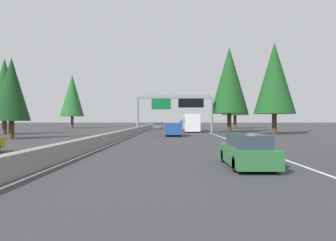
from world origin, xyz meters
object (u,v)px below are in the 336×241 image
object	(u,v)px
minivan_mid_center	(173,129)
conifer_left_foreground	(11,89)
conifer_right_near	(274,78)
conifer_left_mid	(72,96)
bus_near_right	(191,122)
conifer_right_far	(235,91)
sedan_far_left	(247,152)
conifer_right_mid	(229,80)
pickup_far_center	(182,123)
sign_gantry_overhead	(176,103)
conifer_left_near	(5,88)
sedan_mid_left	(157,126)

from	to	relation	value
minivan_mid_center	conifer_left_foreground	distance (m)	19.68
conifer_right_near	conifer_left_mid	world-z (taller)	conifer_right_near
minivan_mid_center	conifer_left_mid	size ratio (longest dim) A/B	0.37
bus_near_right	conifer_right_far	size ratio (longest dim) A/B	0.77
sedan_far_left	bus_near_right	xyz separation A→B (m)	(40.09, 0.16, 1.03)
conifer_right_mid	conifer_left_foreground	xyz separation A→B (m)	(-18.25, 27.81, -3.40)
pickup_far_center	conifer_right_near	xyz separation A→B (m)	(-57.96, -11.81, 7.41)
conifer_left_mid	sign_gantry_overhead	bearing A→B (deg)	-134.98
conifer_right_mid	conifer_left_mid	bearing A→B (deg)	55.70
pickup_far_center	conifer_right_far	distance (m)	33.10
minivan_mid_center	conifer_left_mid	xyz separation A→B (m)	(36.43, 25.85, 7.36)
bus_near_right	pickup_far_center	xyz separation A→B (m)	(48.81, -0.12, -0.80)
conifer_left_near	conifer_left_foreground	bearing A→B (deg)	-146.87
conifer_left_mid	sedan_far_left	bearing A→B (deg)	-154.78
conifer_left_foreground	conifer_left_mid	size ratio (longest dim) A/B	0.67
conifer_right_near	bus_near_right	bearing A→B (deg)	52.53
sedan_mid_left	conifer_left_near	world-z (taller)	conifer_left_near
conifer_left_near	sedan_mid_left	bearing A→B (deg)	-39.21
conifer_right_near	sedan_mid_left	bearing A→B (deg)	37.82
conifer_right_near	conifer_left_mid	size ratio (longest dim) A/B	1.00
sign_gantry_overhead	minivan_mid_center	world-z (taller)	sign_gantry_overhead
sign_gantry_overhead	conifer_right_mid	xyz separation A→B (m)	(2.01, -9.25, 4.03)
bus_near_right	sign_gantry_overhead	bearing A→B (deg)	148.29
conifer_right_mid	conifer_left_foreground	bearing A→B (deg)	123.27
bus_near_right	conifer_left_mid	size ratio (longest dim) A/B	0.84
sedan_far_left	conifer_left_near	distance (m)	41.02
bus_near_right	conifer_right_far	xyz separation A→B (m)	(19.00, -11.97, 7.33)
conifer_left_foreground	conifer_right_mid	bearing A→B (deg)	-56.73
pickup_far_center	conifer_left_near	world-z (taller)	conifer_left_near
pickup_far_center	minivan_mid_center	bearing A→B (deg)	177.05
minivan_mid_center	conifer_right_near	size ratio (longest dim) A/B	0.37
pickup_far_center	conifer_left_mid	xyz separation A→B (m)	(-27.01, 29.12, 7.39)
pickup_far_center	conifer_right_mid	bearing A→B (deg)	-172.90
sedan_far_left	conifer_right_near	world-z (taller)	conifer_right_near
minivan_mid_center	conifer_left_near	size ratio (longest dim) A/B	0.45
bus_near_right	conifer_left_near	bearing A→B (deg)	111.04
bus_near_right	conifer_right_far	world-z (taller)	conifer_right_far
conifer_left_near	conifer_left_mid	world-z (taller)	conifer_left_mid
sedan_mid_left	sign_gantry_overhead	bearing A→B (deg)	-168.16
conifer_left_near	pickup_far_center	bearing A→B (deg)	-25.15
conifer_left_near	bus_near_right	bearing A→B (deg)	-68.96
sign_gantry_overhead	conifer_right_mid	world-z (taller)	conifer_right_mid
conifer_right_near	conifer_right_far	world-z (taller)	conifer_right_far
conifer_right_mid	conifer_right_far	bearing A→B (deg)	-14.31
conifer_right_near	pickup_far_center	bearing A→B (deg)	11.52
minivan_mid_center	conifer_right_near	xyz separation A→B (m)	(5.48, -15.08, 7.38)
pickup_far_center	conifer_right_near	distance (m)	59.61
bus_near_right	conifer_right_far	distance (m)	23.62
sedan_far_left	conifer_left_foreground	distance (m)	29.35
sedan_mid_left	pickup_far_center	bearing A→B (deg)	-11.62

